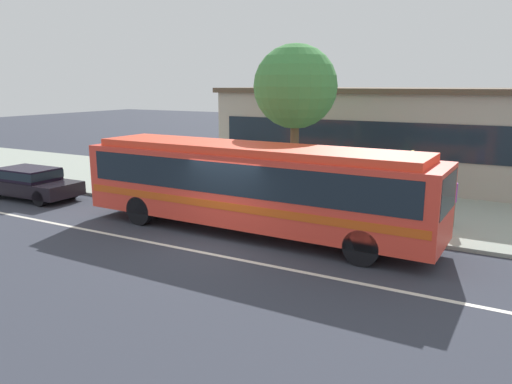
{
  "coord_description": "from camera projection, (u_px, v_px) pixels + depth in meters",
  "views": [
    {
      "loc": [
        7.97,
        -11.96,
        4.75
      ],
      "look_at": [
        0.24,
        1.88,
        1.3
      ],
      "focal_mm": 35.05,
      "sensor_mm": 36.0,
      "label": 1
    }
  ],
  "objects": [
    {
      "name": "pedestrian_walking_along_curb",
      "position": [
        326.0,
        193.0,
        16.92
      ],
      "size": [
        0.47,
        0.47,
        1.69
      ],
      "color": "slate",
      "rests_on": "sidewalk_slab"
    },
    {
      "name": "bus_stop_sign",
      "position": [
        408.0,
        182.0,
        15.17
      ],
      "size": [
        0.15,
        0.44,
        2.65
      ],
      "color": "gray",
      "rests_on": "sidewalk_slab"
    },
    {
      "name": "street_tree_near_stop",
      "position": [
        295.0,
        87.0,
        18.93
      ],
      "size": [
        3.19,
        3.19,
        6.12
      ],
      "color": "brown",
      "rests_on": "sidewalk_slab"
    },
    {
      "name": "ground_plane",
      "position": [
        219.0,
        245.0,
        15.01
      ],
      "size": [
        120.0,
        120.0,
        0.0
      ],
      "primitive_type": "plane",
      "color": "#333642"
    },
    {
      "name": "pedestrian_standing_by_tree",
      "position": [
        240.0,
        181.0,
        19.09
      ],
      "size": [
        0.46,
        0.46,
        1.71
      ],
      "color": "#6E6150",
      "rests_on": "sidewalk_slab"
    },
    {
      "name": "transit_bus",
      "position": [
        252.0,
        183.0,
        15.88
      ],
      "size": [
        11.92,
        2.7,
        2.87
      ],
      "color": "#E53D2E",
      "rests_on": "ground_plane"
    },
    {
      "name": "station_building",
      "position": [
        396.0,
        134.0,
        24.81
      ],
      "size": [
        16.94,
        7.33,
        4.54
      ],
      "color": "#A49D8F",
      "rests_on": "ground_plane"
    },
    {
      "name": "sedan_behind_bus",
      "position": [
        31.0,
        182.0,
        20.97
      ],
      "size": [
        4.28,
        1.89,
        1.29
      ],
      "color": "black",
      "rests_on": "ground_plane"
    },
    {
      "name": "sidewalk_slab",
      "position": [
        310.0,
        198.0,
        20.91
      ],
      "size": [
        60.0,
        8.0,
        0.12
      ],
      "primitive_type": "cube",
      "color": "#97A093",
      "rests_on": "ground_plane"
    },
    {
      "name": "lane_stripe_center",
      "position": [
        203.0,
        253.0,
        14.33
      ],
      "size": [
        56.0,
        0.16,
        0.01
      ],
      "primitive_type": "cube",
      "color": "silver",
      "rests_on": "ground_plane"
    },
    {
      "name": "pedestrian_waiting_near_sign",
      "position": [
        451.0,
        198.0,
        16.33
      ],
      "size": [
        0.46,
        0.46,
        1.68
      ],
      "color": "#6C6C58",
      "rests_on": "sidewalk_slab"
    }
  ]
}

